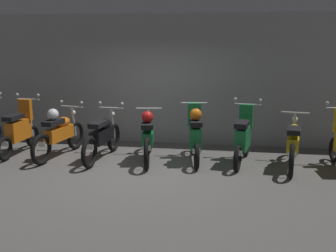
# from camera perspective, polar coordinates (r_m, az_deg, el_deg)

# --- Properties ---
(ground_plane) EXTENTS (80.00, 80.00, 0.00)m
(ground_plane) POSITION_cam_1_polar(r_m,az_deg,el_deg) (8.07, -3.85, -6.26)
(ground_plane) COLOR #565451
(back_wall) EXTENTS (16.00, 0.30, 3.10)m
(back_wall) POSITION_cam_1_polar(r_m,az_deg,el_deg) (10.10, -0.87, 6.50)
(back_wall) COLOR gray
(back_wall) RESTS_ON ground
(motorbike_slot_1) EXTENTS (0.59, 1.68, 1.29)m
(motorbike_slot_1) POSITION_cam_1_polar(r_m,az_deg,el_deg) (9.73, -19.78, -0.54)
(motorbike_slot_1) COLOR black
(motorbike_slot_1) RESTS_ON ground
(motorbike_slot_2) EXTENTS (0.60, 1.94, 1.15)m
(motorbike_slot_2) POSITION_cam_1_polar(r_m,az_deg,el_deg) (9.21, -14.75, -0.90)
(motorbike_slot_2) COLOR black
(motorbike_slot_2) RESTS_ON ground
(motorbike_slot_3) EXTENTS (0.59, 1.95, 1.15)m
(motorbike_slot_3) POSITION_cam_1_polar(r_m,az_deg,el_deg) (8.86, -9.00, -1.40)
(motorbike_slot_3) COLOR black
(motorbike_slot_3) RESTS_ON ground
(motorbike_slot_4) EXTENTS (0.57, 1.94, 1.08)m
(motorbike_slot_4) POSITION_cam_1_polar(r_m,az_deg,el_deg) (8.65, -2.76, -1.36)
(motorbike_slot_4) COLOR black
(motorbike_slot_4) RESTS_ON ground
(motorbike_slot_5) EXTENTS (0.56, 1.67, 1.18)m
(motorbike_slot_5) POSITION_cam_1_polar(r_m,az_deg,el_deg) (8.60, 3.74, -1.18)
(motorbike_slot_5) COLOR black
(motorbike_slot_5) RESTS_ON ground
(motorbike_slot_6) EXTENTS (0.58, 1.67, 1.29)m
(motorbike_slot_6) POSITION_cam_1_polar(r_m,az_deg,el_deg) (8.59, 10.31, -1.63)
(motorbike_slot_6) COLOR black
(motorbike_slot_6) RESTS_ON ground
(motorbike_slot_7) EXTENTS (0.56, 1.94, 1.03)m
(motorbike_slot_7) POSITION_cam_1_polar(r_m,az_deg,el_deg) (8.54, 16.85, -2.29)
(motorbike_slot_7) COLOR black
(motorbike_slot_7) RESTS_ON ground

